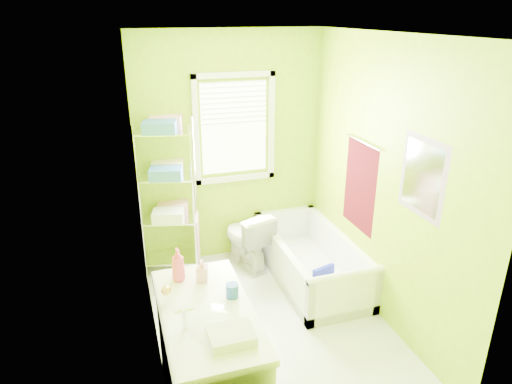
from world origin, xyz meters
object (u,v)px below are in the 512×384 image
object	(u,v)px
toilet	(246,238)
wire_shelf_unit	(169,181)
vanity	(209,360)
bathtub	(311,266)

from	to	relation	value
toilet	wire_shelf_unit	bearing A→B (deg)	-26.04
toilet	vanity	bearing A→B (deg)	51.77
bathtub	vanity	world-z (taller)	vanity
vanity	wire_shelf_unit	distance (m)	2.17
toilet	wire_shelf_unit	xyz separation A→B (m)	(-0.80, 0.16, 0.72)
bathtub	wire_shelf_unit	size ratio (longest dim) A/B	0.94
toilet	vanity	size ratio (longest dim) A/B	0.59
bathtub	vanity	size ratio (longest dim) A/B	1.38
bathtub	toilet	size ratio (longest dim) A/B	2.34
bathtub	wire_shelf_unit	distance (m)	1.78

